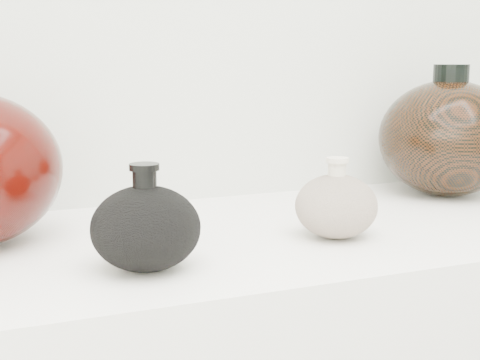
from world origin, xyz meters
name	(u,v)px	position (x,y,z in m)	size (l,w,h in m)	color
black_gourd_vase	(146,227)	(-0.13, 0.83, 0.95)	(0.16, 0.16, 0.13)	black
cream_gourd_vase	(336,205)	(0.16, 0.87, 0.95)	(0.13, 0.13, 0.12)	beige
right_round_pot	(448,138)	(0.50, 1.06, 1.01)	(0.32, 0.32, 0.24)	black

